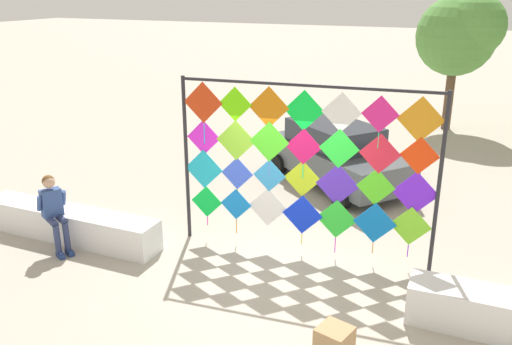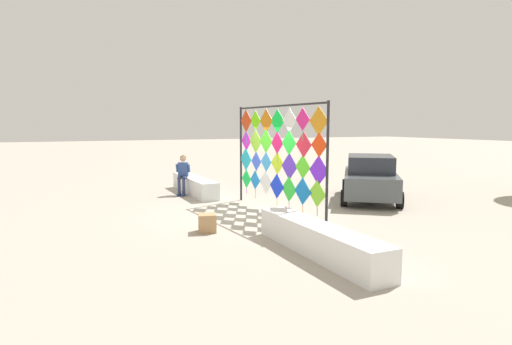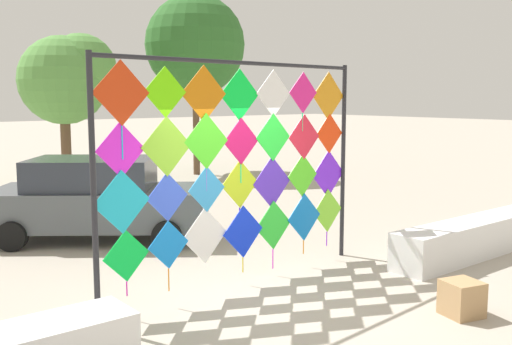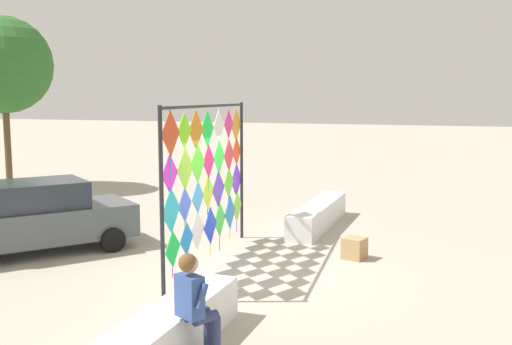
# 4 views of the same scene
# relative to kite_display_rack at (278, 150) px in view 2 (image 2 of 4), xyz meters

# --- Properties ---
(ground) EXTENTS (120.00, 120.00, 0.00)m
(ground) POSITION_rel_kite_display_rack_xyz_m (-0.18, -0.96, -1.85)
(ground) COLOR #ADA393
(plaza_ledge_left) EXTENTS (3.86, 0.64, 0.61)m
(plaza_ledge_left) POSITION_rel_kite_display_rack_xyz_m (-4.36, -1.22, -1.54)
(plaza_ledge_left) COLOR white
(plaza_ledge_left) RESTS_ON ground
(plaza_ledge_right) EXTENTS (3.86, 0.64, 0.61)m
(plaza_ledge_right) POSITION_rel_kite_display_rack_xyz_m (4.01, -1.22, -1.54)
(plaza_ledge_right) COLOR white
(plaza_ledge_right) RESTS_ON ground
(kite_display_rack) EXTENTS (4.59, 0.46, 3.16)m
(kite_display_rack) POSITION_rel_kite_display_rack_xyz_m (0.00, 0.00, 0.00)
(kite_display_rack) COLOR #232328
(kite_display_rack) RESTS_ON ground
(seated_vendor) EXTENTS (0.70, 0.62, 1.46)m
(seated_vendor) POSITION_rel_kite_display_rack_xyz_m (-4.21, -1.70, -1.00)
(seated_vendor) COLOR navy
(seated_vendor) RESTS_ON ground
(parked_car) EXTENTS (4.14, 3.74, 1.53)m
(parked_car) POSITION_rel_kite_display_rack_xyz_m (-0.45, 3.84, -1.07)
(parked_car) COLOR #4C5156
(parked_car) RESTS_ON ground
(cardboard_box_large) EXTENTS (0.51, 0.51, 0.43)m
(cardboard_box_large) POSITION_rel_kite_display_rack_xyz_m (1.33, -2.63, -1.63)
(cardboard_box_large) COLOR tan
(cardboard_box_large) RESTS_ON ground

